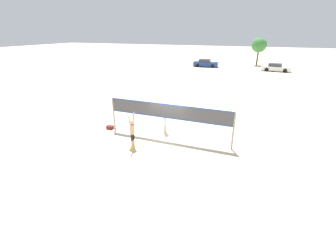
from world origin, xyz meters
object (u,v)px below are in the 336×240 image
player_spiker (132,130)px  tree_left_cluster (259,45)px  player_blocker (165,116)px  parked_car_near (206,63)px  volleyball_net (168,114)px  gear_bag (110,127)px  volleyball (131,148)px  parked_car_mid (276,68)px

player_spiker → tree_left_cluster: tree_left_cluster is taller
player_blocker → parked_car_near: 31.75m
volleyball_net → gear_bag: size_ratio=18.07×
volleyball → tree_left_cluster: bearing=80.9°
player_spiker → tree_left_cluster: size_ratio=0.40×
volleyball → gear_bag: 3.73m
player_blocker → parked_car_near: bearing=-173.1°
volleyball_net → parked_car_mid: size_ratio=1.72×
player_spiker → volleyball: (0.08, -0.40, -1.03)m
volleyball_net → volleyball: size_ratio=35.97×
parked_car_mid → tree_left_cluster: tree_left_cluster is taller
volleyball_net → player_blocker: size_ratio=3.68×
parked_car_mid → player_blocker: bearing=-101.2°
volleyball → parked_car_near: parked_car_near is taller
parked_car_near → volleyball_net: bearing=-84.0°
volleyball_net → parked_car_mid: (8.26, 31.60, -1.12)m
parked_car_mid → tree_left_cluster: 8.29m
volleyball_net → parked_car_near: 32.69m
volleyball_net → player_spiker: volleyball_net is taller
volleyball_net → parked_car_near: bearing=97.7°
volleyball_net → player_blocker: (-0.55, 0.86, -0.53)m
volleyball_net → gear_bag: 4.76m
volleyball → parked_car_near: 34.79m
parked_car_near → parked_car_mid: 12.64m
tree_left_cluster → player_blocker: bearing=-98.5°
player_spiker → parked_car_near: (-2.79, 34.27, -0.48)m
parked_car_mid → gear_bag: bearing=-107.2°
volleyball_net → player_blocker: bearing=122.5°
volleyball → volleyball_net: bearing=57.0°
gear_bag → parked_car_near: 32.45m
player_spiker → tree_left_cluster: bearing=-9.3°
volleyball_net → gear_bag: bearing=-179.1°
player_blocker → volleyball: (-0.94, -3.15, -1.08)m
gear_bag → tree_left_cluster: size_ratio=0.08×
player_blocker → parked_car_near: size_ratio=0.47×
parked_car_mid → volleyball_net: bearing=-99.9°
player_spiker → gear_bag: (-2.92, 1.83, -1.03)m
gear_bag → volleyball_net: bearing=0.9°
volleyball_net → parked_car_near: size_ratio=1.73×
volleyball → tree_left_cluster: tree_left_cluster is taller
parked_car_near → volleyball: bearing=-86.9°
player_spiker → player_blocker: (1.02, 2.75, 0.05)m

